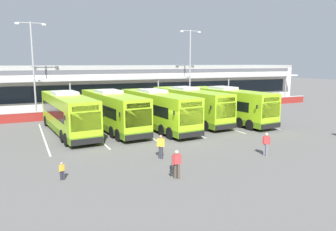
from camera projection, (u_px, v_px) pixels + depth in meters
The scene contains 20 objects.
ground_plane at pixel (182, 140), 26.63m from camera, with size 200.00×200.00×0.00m, color #605E5B.
terminal_building at pixel (103, 84), 50.16m from camera, with size 70.00×13.00×6.00m.
red_barrier_wall at pixel (128, 110), 39.49m from camera, with size 60.00×0.40×1.10m.
coach_bus_leftmost at pixel (68, 114), 28.77m from camera, with size 3.76×12.32×3.78m.
coach_bus_left_centre at pixel (112, 111), 30.30m from camera, with size 3.76×12.32×3.78m.
coach_bus_centre at pixel (157, 110), 31.02m from camera, with size 3.76×12.32×3.78m.
coach_bus_right_centre at pixel (189, 106), 34.23m from camera, with size 3.76×12.32×3.78m.
coach_bus_rightmost at pixel (228, 105), 34.59m from camera, with size 3.76×12.32×3.78m.
bay_stripe_far_west at pixel (44, 137), 27.58m from camera, with size 0.14×13.00×0.01m, color silver.
bay_stripe_west at pixel (92, 132), 29.34m from camera, with size 0.14×13.00×0.01m, color silver.
bay_stripe_mid_west at pixel (135, 129), 31.11m from camera, with size 0.14×13.00×0.01m, color silver.
bay_stripe_centre at pixel (173, 125), 32.87m from camera, with size 0.14×13.00×0.01m, color silver.
bay_stripe_mid_east at pixel (208, 122), 34.63m from camera, with size 0.14×13.00×0.01m, color silver.
bay_stripe_east at pixel (239, 119), 36.40m from camera, with size 0.14×13.00×0.01m, color silver.
pedestrian_with_handbag at pixel (176, 164), 17.54m from camera, with size 0.63×0.36×1.62m.
pedestrian_in_dark_coat at pixel (161, 146), 21.22m from camera, with size 0.47×0.42×1.62m.
pedestrian_child at pixel (62, 170), 17.36m from camera, with size 0.32×0.21×1.00m.
pedestrian_near_bin at pixel (266, 144), 21.85m from camera, with size 0.45×0.44×1.62m.
lamp_post_west at pixel (33, 64), 36.54m from camera, with size 3.24×0.28×11.00m.
lamp_post_centre at pixel (190, 64), 45.44m from camera, with size 3.24×0.28×11.00m.
Camera 1 is at (-12.11, -22.97, 6.36)m, focal length 33.84 mm.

